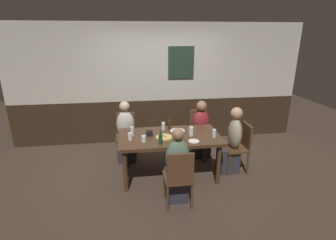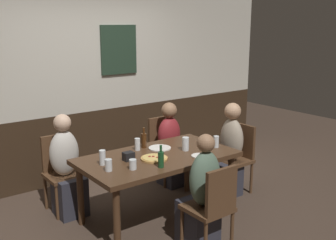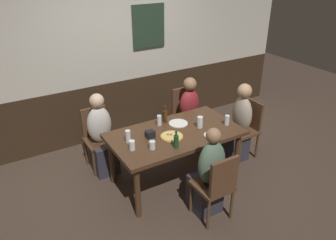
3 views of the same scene
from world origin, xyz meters
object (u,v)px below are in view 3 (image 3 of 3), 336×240
at_px(beer_bottle_brown, 165,116).
at_px(tumbler_short, 159,121).
at_px(chair_head_east, 246,126).
at_px(person_left_far, 102,140).
at_px(chair_mid_near, 217,184).
at_px(beer_glass_half, 227,121).
at_px(plate_white_large, 178,123).
at_px(plate_white_small, 211,135).
at_px(pizza, 172,136).
at_px(condiment_caddy, 150,134).
at_px(tumbler_water, 132,146).
at_px(person_right_far, 191,117).
at_px(person_mid_near, 208,178).
at_px(person_head_east, 238,128).
at_px(dining_table, 175,138).
at_px(chair_left_far, 98,135).
at_px(chair_right_far, 185,112).
at_px(beer_bottle_green, 176,141).
at_px(highball_clear, 200,123).
at_px(beer_glass_tall, 152,145).
at_px(pint_glass_stout, 128,137).

bearing_deg(beer_bottle_brown, tumbler_short, -162.67).
distance_m(chair_head_east, person_left_far, 2.13).
height_order(chair_mid_near, beer_glass_half, chair_mid_near).
distance_m(plate_white_large, plate_white_small, 0.52).
bearing_deg(pizza, beer_bottle_brown, 70.64).
height_order(beer_glass_half, condiment_caddy, beer_glass_half).
xyz_separation_m(tumbler_water, beer_bottle_brown, (0.70, 0.42, 0.04)).
height_order(chair_head_east, person_right_far, person_right_far).
relative_size(person_mid_near, pizza, 4.01).
height_order(chair_mid_near, person_mid_near, person_mid_near).
bearing_deg(tumbler_water, person_mid_near, -43.79).
distance_m(person_head_east, person_right_far, 0.80).
distance_m(chair_head_east, person_mid_near, 1.45).
distance_m(dining_table, chair_left_far, 1.17).
bearing_deg(beer_glass_half, condiment_caddy, 167.98).
xyz_separation_m(tumbler_water, plate_white_large, (0.82, 0.28, -0.05)).
bearing_deg(chair_right_far, dining_table, -130.14).
relative_size(chair_mid_near, chair_right_far, 1.00).
height_order(person_left_far, plate_white_small, person_left_far).
distance_m(chair_left_far, person_mid_near, 1.77).
bearing_deg(beer_bottle_green, highball_clear, 26.76).
bearing_deg(beer_bottle_green, chair_head_east, 12.46).
bearing_deg(person_mid_near, tumbler_water, 136.21).
relative_size(person_mid_near, beer_glass_tall, 11.36).
xyz_separation_m(chair_mid_near, condiment_caddy, (-0.33, 0.94, 0.29)).
distance_m(chair_mid_near, tumbler_water, 1.07).
xyz_separation_m(pint_glass_stout, highball_clear, (0.97, -0.14, 0.00)).
relative_size(tumbler_water, condiment_caddy, 1.08).
xyz_separation_m(chair_mid_near, plate_white_small, (0.34, 0.58, 0.25)).
bearing_deg(person_right_far, tumbler_short, -152.16).
relative_size(beer_glass_tall, beer_bottle_green, 0.44).
relative_size(pint_glass_stout, beer_bottle_green, 0.67).
xyz_separation_m(pint_glass_stout, beer_bottle_brown, (0.66, 0.23, 0.03)).
xyz_separation_m(chair_left_far, person_head_east, (1.85, -0.88, 0.01)).
distance_m(person_left_far, person_right_far, 1.49).
relative_size(highball_clear, plate_white_large, 0.60).
relative_size(person_head_east, highball_clear, 7.73).
bearing_deg(condiment_caddy, beer_bottle_brown, 35.78).
bearing_deg(plate_white_small, chair_mid_near, -120.37).
relative_size(person_left_far, beer_bottle_brown, 4.86).
relative_size(chair_head_east, person_right_far, 0.79).
distance_m(chair_head_east, person_head_east, 0.16).
relative_size(person_mid_near, tumbler_water, 9.71).
bearing_deg(pizza, chair_head_east, 3.36).
height_order(chair_left_far, beer_glass_tall, chair_left_far).
height_order(tumbler_water, plate_white_small, tumbler_water).
distance_m(chair_left_far, beer_bottle_green, 1.37).
relative_size(chair_head_east, beer_bottle_brown, 3.67).
height_order(chair_head_east, person_mid_near, person_mid_near).
relative_size(person_right_far, pizza, 3.90).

